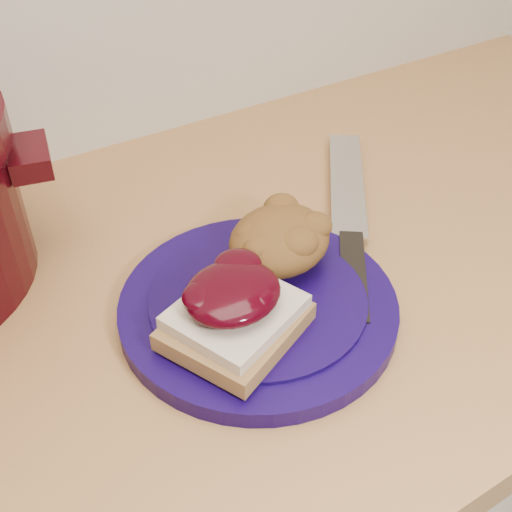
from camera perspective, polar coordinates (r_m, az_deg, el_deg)
plate at (r=0.59m, az=0.19°, el=-4.52°), size 0.32×0.32×0.02m
sandwich at (r=0.53m, az=-1.94°, el=-4.84°), size 0.14×0.13×0.05m
stuffing_mound at (r=0.60m, az=2.11°, el=1.44°), size 0.13×0.12×0.05m
chef_knife at (r=0.65m, az=8.43°, el=0.57°), size 0.23×0.30×0.02m
butter_knife at (r=0.65m, az=8.22°, el=-0.67°), size 0.10×0.13×0.00m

